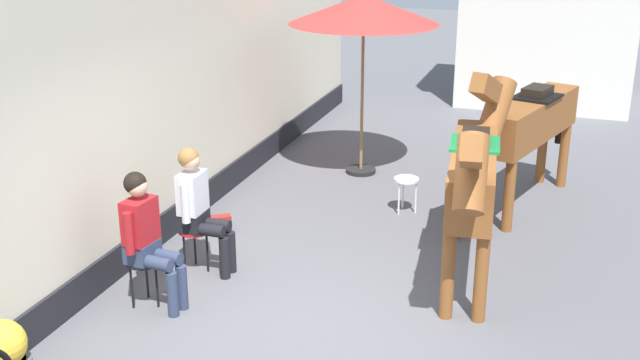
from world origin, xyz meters
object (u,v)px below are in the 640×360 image
object	(u,v)px
saddled_horse_near	(473,177)
spare_stool_white	(406,183)
flower_planter_near	(3,356)
satchel_bag	(220,224)
seated_visitor_near	(146,234)
seated_visitor_far	(198,204)
saddled_horse_far	(528,122)
cafe_parasol	(364,10)

from	to	relation	value
saddled_horse_near	spare_stool_white	size ratio (longest dim) A/B	6.51
flower_planter_near	satchel_bag	size ratio (longest dim) A/B	2.29
flower_planter_near	satchel_bag	xyz separation A→B (m)	(0.23, 3.54, -0.23)
spare_stool_white	seated_visitor_near	bearing A→B (deg)	-119.82
flower_planter_near	satchel_bag	bearing A→B (deg)	86.23
seated_visitor_far	satchel_bag	distance (m)	1.27
spare_stool_white	satchel_bag	xyz separation A→B (m)	(-2.00, -1.33, -0.30)
seated_visitor_near	flower_planter_near	world-z (taller)	seated_visitor_near
spare_stool_white	satchel_bag	world-z (taller)	spare_stool_white
spare_stool_white	satchel_bag	size ratio (longest dim) A/B	1.64
saddled_horse_near	satchel_bag	size ratio (longest dim) A/B	10.69
seated_visitor_near	spare_stool_white	size ratio (longest dim) A/B	3.02
saddled_horse_near	saddled_horse_far	size ratio (longest dim) A/B	1.03
seated_visitor_near	saddled_horse_far	size ratio (longest dim) A/B	0.48
seated_visitor_near	cafe_parasol	distance (m)	4.89
seated_visitor_far	satchel_bag	bearing A→B (deg)	104.94
seated_visitor_near	satchel_bag	bearing A→B (deg)	94.68
spare_stool_white	flower_planter_near	bearing A→B (deg)	-114.66
satchel_bag	seated_visitor_near	bearing A→B (deg)	-119.47
seated_visitor_far	flower_planter_near	xyz separation A→B (m)	(-0.51, -2.51, -0.44)
satchel_bag	seated_visitor_far	bearing A→B (deg)	-109.21
cafe_parasol	satchel_bag	size ratio (longest dim) A/B	9.21
flower_planter_near	spare_stool_white	xyz separation A→B (m)	(2.24, 4.87, 0.07)
cafe_parasol	saddled_horse_near	bearing A→B (deg)	-56.35
seated_visitor_near	saddled_horse_far	bearing A→B (deg)	50.01
seated_visitor_far	saddled_horse_far	world-z (taller)	saddled_horse_far
seated_visitor_far	spare_stool_white	bearing A→B (deg)	53.88
saddled_horse_near	flower_planter_near	bearing A→B (deg)	-135.54
saddled_horse_near	seated_visitor_near	bearing A→B (deg)	-151.61
spare_stool_white	saddled_horse_near	bearing A→B (deg)	-58.51
cafe_parasol	satchel_bag	xyz separation A→B (m)	(-1.04, -2.65, -2.26)
saddled_horse_far	flower_planter_near	distance (m)	6.66
saddled_horse_far	satchel_bag	world-z (taller)	saddled_horse_far
saddled_horse_near	cafe_parasol	world-z (taller)	cafe_parasol
seated_visitor_near	cafe_parasol	xyz separation A→B (m)	(0.88, 4.54, 1.59)
spare_stool_white	satchel_bag	distance (m)	2.42
seated_visitor_far	spare_stool_white	size ratio (longest dim) A/B	3.02
saddled_horse_near	cafe_parasol	size ratio (longest dim) A/B	1.16
saddled_horse_far	cafe_parasol	xyz separation A→B (m)	(-2.36, 0.67, 1.20)
cafe_parasol	satchel_bag	bearing A→B (deg)	-111.43
seated_visitor_far	saddled_horse_near	size ratio (longest dim) A/B	0.46
seated_visitor_far	flower_planter_near	world-z (taller)	seated_visitor_far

